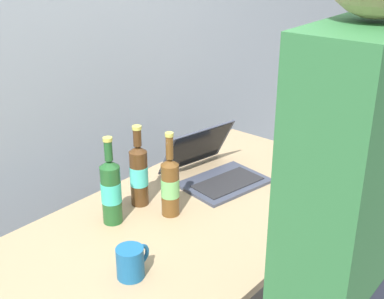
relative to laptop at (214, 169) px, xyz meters
name	(u,v)px	position (x,y,z in m)	size (l,w,h in m)	color
desk	(193,243)	(-0.27, -0.12, -0.16)	(1.53, 0.77, 0.71)	#9E8460
laptop	(214,169)	(0.00, 0.00, 0.00)	(0.37, 0.38, 0.20)	#383D4C
beer_bottle_amber	(111,190)	(-0.48, 0.06, 0.08)	(0.07, 0.07, 0.31)	#1E5123
beer_bottle_dark	(170,185)	(-0.32, -0.05, 0.07)	(0.06, 0.06, 0.31)	brown
beer_bottle_brown	(139,173)	(-0.33, 0.08, 0.08)	(0.07, 0.07, 0.30)	#472B14
person_figure	(341,260)	(-0.46, -0.74, 0.15)	(0.41, 0.30, 1.72)	#2D3347
coffee_mug	(131,262)	(-0.65, -0.20, 0.00)	(0.11, 0.08, 0.09)	#19598C
back_wall	(39,20)	(-0.27, 0.69, 0.54)	(6.00, 0.10, 2.60)	#99A3AD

